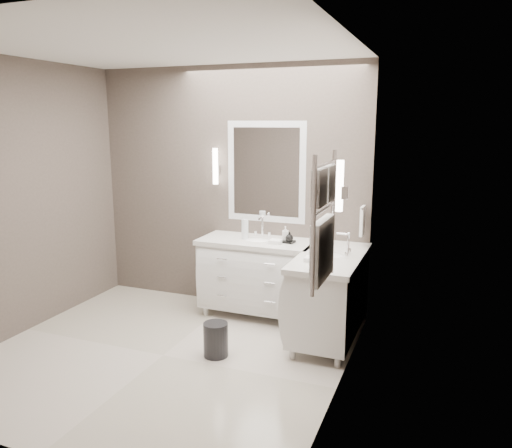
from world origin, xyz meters
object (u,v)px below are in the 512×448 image
at_px(vanity_back, 257,272).
at_px(towel_ladder, 323,228).
at_px(waste_bin, 216,340).
at_px(vanity_right, 330,292).

xyz_separation_m(vanity_back, towel_ladder, (1.10, -1.63, 0.91)).
bearing_deg(waste_bin, vanity_back, 90.18).
distance_m(vanity_back, waste_bin, 1.11).
bearing_deg(vanity_right, vanity_back, 159.62).
distance_m(vanity_back, towel_ladder, 2.16).
distance_m(vanity_back, vanity_right, 0.93).
bearing_deg(towel_ladder, waste_bin, 152.54).
bearing_deg(waste_bin, vanity_right, 39.94).
distance_m(vanity_right, waste_bin, 1.18).
bearing_deg(vanity_back, waste_bin, -89.82).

